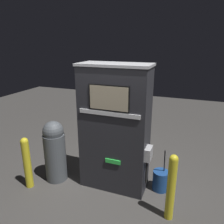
% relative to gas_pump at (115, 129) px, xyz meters
% --- Properties ---
extents(ground_plane, '(14.00, 14.00, 0.00)m').
position_rel_gas_pump_xyz_m(ground_plane, '(-0.00, -0.25, -1.04)').
color(ground_plane, '#423F3D').
extents(gas_pump, '(1.19, 0.54, 2.08)m').
position_rel_gas_pump_xyz_m(gas_pump, '(0.00, 0.00, 0.00)').
color(gas_pump, '#28282D').
rests_on(gas_pump, ground_plane).
extents(safety_bollard, '(0.12, 0.12, 0.99)m').
position_rel_gas_pump_xyz_m(safety_bollard, '(0.98, -0.45, -0.52)').
color(safety_bollard, yellow).
rests_on(safety_bollard, ground_plane).
extents(trash_bin, '(0.37, 0.37, 1.10)m').
position_rel_gas_pump_xyz_m(trash_bin, '(-1.04, -0.22, -0.48)').
color(trash_bin, '#51565B').
rests_on(trash_bin, ground_plane).
extents(safety_bollard_far, '(0.13, 0.13, 0.91)m').
position_rel_gas_pump_xyz_m(safety_bollard_far, '(-1.34, -0.58, -0.57)').
color(safety_bollard_far, yellow).
rests_on(safety_bollard_far, ground_plane).
extents(squeegee_bucket, '(0.26, 0.26, 0.76)m').
position_rel_gas_pump_xyz_m(squeegee_bucket, '(0.77, 0.14, -0.87)').
color(squeegee_bucket, '#1E478C').
rests_on(squeegee_bucket, ground_plane).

